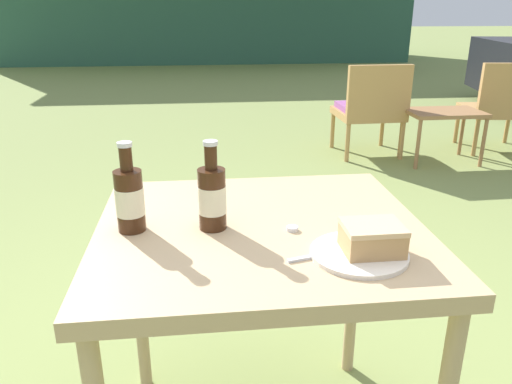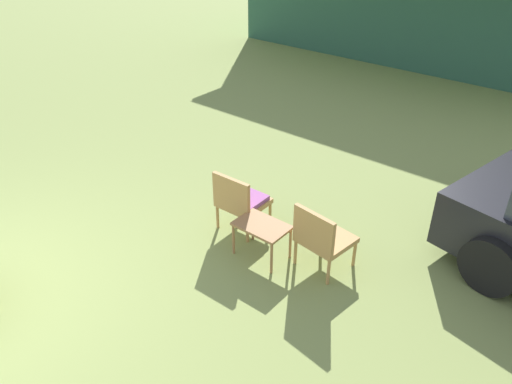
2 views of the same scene
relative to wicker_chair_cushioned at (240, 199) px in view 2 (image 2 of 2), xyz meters
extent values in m
cylinder|color=black|center=(2.70, 0.78, -0.11)|extent=(0.66, 0.32, 0.63)
cylinder|color=#B2844C|center=(0.23, 0.29, -0.26)|extent=(0.04, 0.04, 0.32)
cylinder|color=#B2844C|center=(-0.24, 0.28, -0.26)|extent=(0.04, 0.04, 0.32)
cylinder|color=#B2844C|center=(0.24, -0.16, -0.26)|extent=(0.04, 0.04, 0.32)
cylinder|color=#B2844C|center=(-0.23, -0.17, -0.26)|extent=(0.04, 0.04, 0.32)
cube|color=#B2844C|center=(0.00, 0.06, -0.07)|extent=(0.54, 0.52, 0.06)
cube|color=#B2844C|center=(0.00, -0.16, 0.16)|extent=(0.53, 0.06, 0.41)
cube|color=#995193|center=(0.00, 0.06, -0.02)|extent=(0.48, 0.44, 0.05)
cylinder|color=#B2844C|center=(1.44, 0.25, -0.26)|extent=(0.04, 0.04, 0.32)
cylinder|color=#B2844C|center=(0.97, 0.32, -0.26)|extent=(0.04, 0.04, 0.32)
cylinder|color=#B2844C|center=(1.38, -0.19, -0.26)|extent=(0.04, 0.04, 0.32)
cylinder|color=#B2844C|center=(0.91, -0.13, -0.26)|extent=(0.04, 0.04, 0.32)
cube|color=#B2844C|center=(1.17, 0.06, -0.07)|extent=(0.59, 0.57, 0.06)
cube|color=#B2844C|center=(1.15, -0.16, 0.16)|extent=(0.53, 0.12, 0.41)
cube|color=#996B42|center=(0.53, -0.25, -0.01)|extent=(0.60, 0.40, 0.03)
cylinder|color=#996B42|center=(0.26, -0.43, -0.22)|extent=(0.03, 0.03, 0.40)
cylinder|color=#996B42|center=(0.81, -0.43, -0.22)|extent=(0.03, 0.03, 0.40)
cylinder|color=#996B42|center=(0.26, -0.08, -0.22)|extent=(0.03, 0.03, 0.40)
cylinder|color=#996B42|center=(0.81, -0.08, -0.22)|extent=(0.03, 0.03, 0.40)
camera|label=1|loc=(-1.44, -4.06, 0.81)|focal=35.00mm
camera|label=2|loc=(3.34, -3.80, 3.18)|focal=35.00mm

